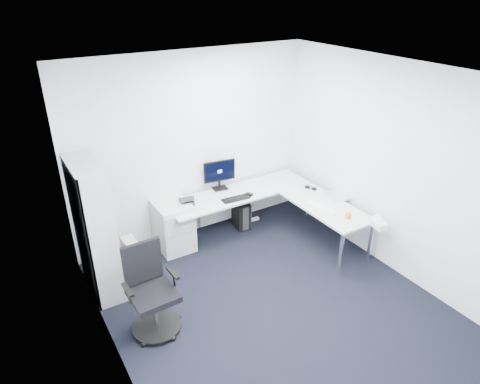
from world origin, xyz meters
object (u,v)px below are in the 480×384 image
task_chair (153,293)px  monitor (220,175)px  l_desk (251,220)px  bookshelf (95,229)px  laptop (337,188)px

task_chair → monitor: monitor is taller
l_desk → monitor: 0.82m
bookshelf → laptop: size_ratio=4.67×
l_desk → bookshelf: 2.24m
task_chair → monitor: 2.33m
l_desk → laptop: (1.13, -0.54, 0.46)m
l_desk → laptop: laptop is taller
task_chair → bookshelf: bearing=103.6°
l_desk → monitor: size_ratio=4.62×
bookshelf → monitor: 2.05m
monitor → laptop: size_ratio=1.34×
l_desk → monitor: (-0.20, 0.56, 0.56)m
task_chair → monitor: size_ratio=2.09×
bookshelf → task_chair: size_ratio=1.67×
bookshelf → l_desk: bearing=-1.3°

